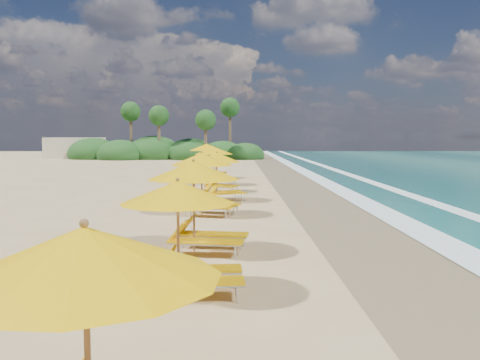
{
  "coord_description": "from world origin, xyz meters",
  "views": [
    {
      "loc": [
        -0.14,
        -19.71,
        2.92
      ],
      "look_at": [
        0.0,
        0.0,
        1.2
      ],
      "focal_mm": 37.29,
      "sensor_mm": 36.0,
      "label": 1
    }
  ],
  "objects": [
    {
      "name": "wet_sand",
      "position": [
        4.0,
        0.0,
        0.01
      ],
      "size": [
        4.0,
        160.0,
        0.01
      ],
      "primitive_type": "cube",
      "color": "#7A6749",
      "rests_on": "ground"
    },
    {
      "name": "station_0",
      "position": [
        -1.19,
        -15.74,
        1.27
      ],
      "size": [
        2.7,
        2.58,
        2.27
      ],
      "rotation": [
        0.0,
        0.0,
        0.17
      ],
      "color": "olive",
      "rests_on": "ground"
    },
    {
      "name": "station_7",
      "position": [
        -2.07,
        15.41,
        1.39
      ],
      "size": [
        2.84,
        2.66,
        2.49
      ],
      "rotation": [
        0.0,
        0.0,
        -0.1
      ],
      "color": "olive",
      "rests_on": "ground"
    },
    {
      "name": "station_5",
      "position": [
        -1.08,
        6.67,
        1.12
      ],
      "size": [
        2.56,
        2.52,
        2.0
      ],
      "rotation": [
        0.0,
        0.0,
        -0.34
      ],
      "color": "olive",
      "rests_on": "ground"
    },
    {
      "name": "treeline",
      "position": [
        -9.94,
        45.51,
        1.0
      ],
      "size": [
        25.8,
        8.8,
        9.74
      ],
      "color": "#163D14",
      "rests_on": "ground"
    },
    {
      "name": "station_4",
      "position": [
        -0.87,
        2.99,
        1.26
      ],
      "size": [
        2.85,
        2.77,
        2.25
      ],
      "rotation": [
        0.0,
        0.0,
        0.3
      ],
      "color": "olive",
      "rests_on": "ground"
    },
    {
      "name": "station_3",
      "position": [
        -1.26,
        -1.28,
        1.33
      ],
      "size": [
        3.0,
        2.93,
        2.38
      ],
      "rotation": [
        0.0,
        0.0,
        -0.3
      ],
      "color": "olive",
      "rests_on": "ground"
    },
    {
      "name": "surf_foam",
      "position": [
        6.7,
        0.0,
        0.03
      ],
      "size": [
        4.0,
        160.0,
        0.01
      ],
      "color": "white",
      "rests_on": "ground"
    },
    {
      "name": "ground",
      "position": [
        0.0,
        0.0,
        0.0
      ],
      "size": [
        160.0,
        160.0,
        0.0
      ],
      "primitive_type": "plane",
      "color": "tan",
      "rests_on": "ground"
    },
    {
      "name": "station_1",
      "position": [
        -1.06,
        -10.59,
        1.22
      ],
      "size": [
        2.41,
        2.24,
        2.17
      ],
      "rotation": [
        0.0,
        0.0,
        0.05
      ],
      "color": "olive",
      "rests_on": "ground"
    },
    {
      "name": "station_6",
      "position": [
        -1.35,
        10.4,
        1.33
      ],
      "size": [
        3.01,
        2.93,
        2.38
      ],
      "rotation": [
        0.0,
        0.0,
        -0.3
      ],
      "color": "olive",
      "rests_on": "ground"
    },
    {
      "name": "station_2",
      "position": [
        -1.04,
        -7.23,
        1.33
      ],
      "size": [
        2.79,
        2.64,
        2.37
      ],
      "rotation": [
        0.0,
        0.0,
        -0.15
      ],
      "color": "olive",
      "rests_on": "ground"
    },
    {
      "name": "beach_building",
      "position": [
        -22.0,
        48.0,
        1.4
      ],
      "size": [
        7.0,
        5.0,
        2.8
      ],
      "primitive_type": "cube",
      "color": "beige",
      "rests_on": "ground"
    }
  ]
}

